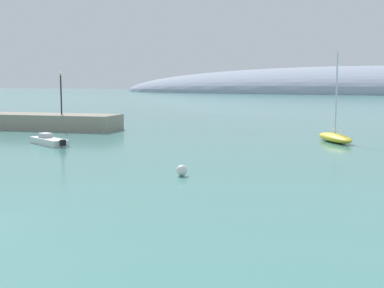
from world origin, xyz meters
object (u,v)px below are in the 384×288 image
object	(u,v)px
motorboat_white_alongside_breakwater	(49,141)
mooring_buoy_white	(182,171)
harbor_lamp_post	(61,89)
sailboat_yellow_near_shore	(335,137)

from	to	relation	value
motorboat_white_alongside_breakwater	mooring_buoy_white	distance (m)	19.13
mooring_buoy_white	harbor_lamp_post	size ratio (longest dim) A/B	0.14
sailboat_yellow_near_shore	harbor_lamp_post	world-z (taller)	sailboat_yellow_near_shore
harbor_lamp_post	sailboat_yellow_near_shore	bearing A→B (deg)	0.53
sailboat_yellow_near_shore	harbor_lamp_post	xyz separation A→B (m)	(-29.84, -0.27, 4.15)
harbor_lamp_post	motorboat_white_alongside_breakwater	bearing A→B (deg)	-57.22
mooring_buoy_white	harbor_lamp_post	world-z (taller)	harbor_lamp_post
sailboat_yellow_near_shore	motorboat_white_alongside_breakwater	bearing A→B (deg)	85.84
sailboat_yellow_near_shore	motorboat_white_alongside_breakwater	world-z (taller)	sailboat_yellow_near_shore
motorboat_white_alongside_breakwater	mooring_buoy_white	size ratio (longest dim) A/B	8.01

